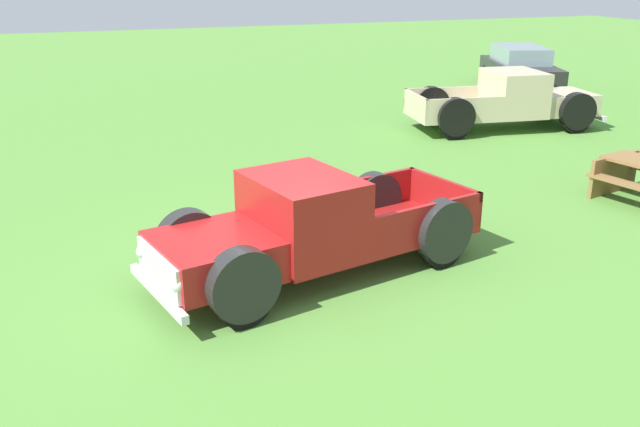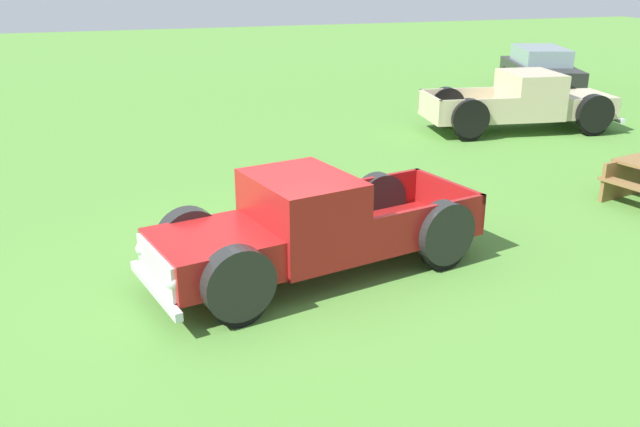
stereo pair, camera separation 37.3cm
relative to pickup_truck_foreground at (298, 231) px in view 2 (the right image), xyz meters
name	(u,v)px [view 2 (the right image)]	position (x,y,z in m)	size (l,w,h in m)	color
ground_plane	(288,270)	(-0.28, -0.08, -0.71)	(80.00, 80.00, 0.00)	#548C38
pickup_truck_foreground	(298,231)	(0.00, 0.00, 0.00)	(2.82, 5.15, 1.49)	maroon
pickup_truck_behind_left	(531,103)	(-6.94, 8.46, 0.03)	(2.58, 5.26, 1.55)	#C6B793
sedan_distant_a	(540,68)	(-12.12, 12.35, 0.06)	(4.76, 3.14, 1.47)	black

